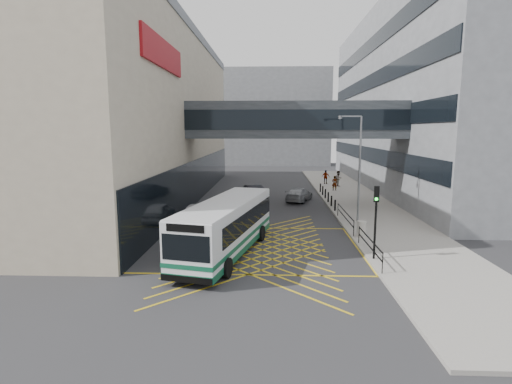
# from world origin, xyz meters

# --- Properties ---
(ground) EXTENTS (120.00, 120.00, 0.00)m
(ground) POSITION_xyz_m (0.00, 0.00, 0.00)
(ground) COLOR #333335
(building_whsmith) EXTENTS (24.17, 42.00, 16.00)m
(building_whsmith) POSITION_xyz_m (-17.98, 16.00, 8.00)
(building_whsmith) COLOR #BCAC92
(building_whsmith) RESTS_ON ground
(building_right) EXTENTS (24.09, 44.00, 20.00)m
(building_right) POSITION_xyz_m (23.98, 24.00, 10.00)
(building_right) COLOR gray
(building_right) RESTS_ON ground
(building_far) EXTENTS (28.00, 16.00, 18.00)m
(building_far) POSITION_xyz_m (-2.00, 60.00, 9.00)
(building_far) COLOR gray
(building_far) RESTS_ON ground
(skybridge) EXTENTS (20.00, 4.10, 3.00)m
(skybridge) POSITION_xyz_m (3.00, 12.00, 7.50)
(skybridge) COLOR #34393E
(skybridge) RESTS_ON ground
(pavement) EXTENTS (6.00, 54.00, 0.16)m
(pavement) POSITION_xyz_m (9.00, 15.00, 0.08)
(pavement) COLOR #9E9990
(pavement) RESTS_ON ground
(box_junction) EXTENTS (12.00, 9.00, 0.01)m
(box_junction) POSITION_xyz_m (0.00, 0.00, 0.00)
(box_junction) COLOR gold
(box_junction) RESTS_ON ground
(bus) EXTENTS (4.64, 10.72, 2.93)m
(bus) POSITION_xyz_m (-1.37, -1.23, 1.57)
(bus) COLOR silver
(bus) RESTS_ON ground
(car_white) EXTENTS (1.88, 4.51, 1.43)m
(car_white) POSITION_xyz_m (-4.50, 6.38, 0.72)
(car_white) COLOR silver
(car_white) RESTS_ON ground
(car_dark) EXTENTS (3.15, 4.85, 1.41)m
(car_dark) POSITION_xyz_m (-0.84, 16.43, 0.71)
(car_dark) COLOR #222227
(car_dark) RESTS_ON ground
(car_silver) EXTENTS (3.16, 4.68, 1.34)m
(car_silver) POSITION_xyz_m (3.65, 15.15, 0.67)
(car_silver) COLOR gray
(car_silver) RESTS_ON ground
(traffic_light) EXTENTS (0.30, 0.45, 3.79)m
(traffic_light) POSITION_xyz_m (6.28, -2.44, 2.63)
(traffic_light) COLOR black
(traffic_light) RESTS_ON pavement
(street_lamp) EXTENTS (1.71, 0.27, 7.53)m
(street_lamp) POSITION_xyz_m (7.11, 6.20, 4.45)
(street_lamp) COLOR slate
(street_lamp) RESTS_ON pavement
(litter_bin) EXTENTS (0.58, 0.58, 1.00)m
(litter_bin) POSITION_xyz_m (6.61, 1.89, 0.66)
(litter_bin) COLOR #ADA89E
(litter_bin) RESTS_ON pavement
(kerb_railings) EXTENTS (0.05, 12.54, 1.00)m
(kerb_railings) POSITION_xyz_m (6.15, 1.78, 0.88)
(kerb_railings) COLOR black
(kerb_railings) RESTS_ON pavement
(bollards) EXTENTS (0.14, 10.14, 0.90)m
(bollards) POSITION_xyz_m (6.25, 15.00, 0.61)
(bollards) COLOR black
(bollards) RESTS_ON pavement
(pedestrian_a) EXTENTS (0.64, 0.46, 1.60)m
(pedestrian_a) POSITION_xyz_m (7.90, 21.06, 0.96)
(pedestrian_a) COLOR gray
(pedestrian_a) RESTS_ON pavement
(pedestrian_b) EXTENTS (1.02, 0.93, 1.81)m
(pedestrian_b) POSITION_xyz_m (8.85, 24.23, 1.07)
(pedestrian_b) COLOR gray
(pedestrian_b) RESTS_ON pavement
(pedestrian_c) EXTENTS (1.09, 0.79, 1.67)m
(pedestrian_c) POSITION_xyz_m (7.66, 26.46, 1.00)
(pedestrian_c) COLOR gray
(pedestrian_c) RESTS_ON pavement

